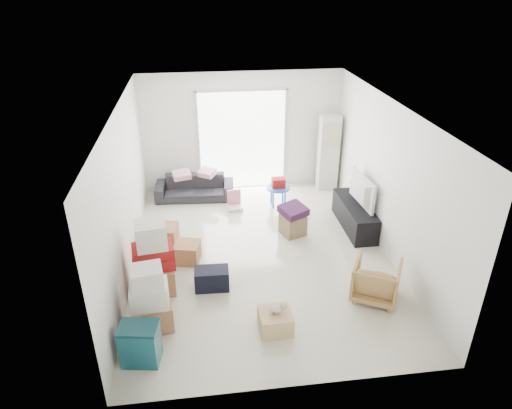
{
  "coord_description": "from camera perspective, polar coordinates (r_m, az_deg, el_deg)",
  "views": [
    {
      "loc": [
        -0.99,
        -6.91,
        4.58
      ],
      "look_at": [
        -0.05,
        0.2,
        0.92
      ],
      "focal_mm": 32.0,
      "sensor_mm": 36.0,
      "label": 1
    }
  ],
  "objects": [
    {
      "name": "pillow_left",
      "position": [
        10.14,
        -9.36,
        4.43
      ],
      "size": [
        0.42,
        0.36,
        0.11
      ],
      "primitive_type": "cube",
      "rotation": [
        0.0,
        0.0,
        0.25
      ],
      "color": "#C48FA3",
      "rests_on": "sofa"
    },
    {
      "name": "room_shell",
      "position": [
        7.69,
        0.58,
        2.23
      ],
      "size": [
        4.98,
        6.48,
        3.18
      ],
      "color": "beige",
      "rests_on": "ground"
    },
    {
      "name": "plush_bunny",
      "position": [
        6.57,
        2.72,
        -12.88
      ],
      "size": [
        0.26,
        0.16,
        0.13
      ],
      "rotation": [
        0.0,
        0.0,
        0.39
      ],
      "color": "#B2ADA8",
      "rests_on": "wood_crate"
    },
    {
      "name": "ottoman",
      "position": [
        8.89,
        4.61,
        -2.51
      ],
      "size": [
        0.53,
        0.53,
        0.41
      ],
      "primitive_type": "cube",
      "rotation": [
        0.0,
        0.0,
        0.37
      ],
      "color": "olive",
      "rests_on": "room_shell"
    },
    {
      "name": "kids_table",
      "position": [
        9.85,
        2.8,
        2.3
      ],
      "size": [
        0.52,
        0.52,
        0.64
      ],
      "rotation": [
        0.0,
        0.0,
        -0.32
      ],
      "color": "blue",
      "rests_on": "room_shell"
    },
    {
      "name": "tv_console",
      "position": [
        9.28,
        12.21,
        -1.36
      ],
      "size": [
        0.46,
        1.54,
        0.51
      ],
      "primitive_type": "cube",
      "color": "black",
      "rests_on": "room_shell"
    },
    {
      "name": "duffel_bag",
      "position": [
        7.47,
        -5.54,
        -9.21
      ],
      "size": [
        0.56,
        0.35,
        0.35
      ],
      "primitive_type": "cube",
      "rotation": [
        0.0,
        0.0,
        -0.03
      ],
      "color": "black",
      "rests_on": "room_shell"
    },
    {
      "name": "sofa",
      "position": [
        10.32,
        -7.71,
        2.54
      ],
      "size": [
        1.77,
        0.63,
        0.68
      ],
      "primitive_type": "imported",
      "rotation": [
        0.0,
        0.0,
        -0.07
      ],
      "color": "#2B2B30",
      "rests_on": "room_shell"
    },
    {
      "name": "pillow_right",
      "position": [
        10.18,
        -6.18,
        4.72
      ],
      "size": [
        0.43,
        0.41,
        0.11
      ],
      "primitive_type": "cube",
      "rotation": [
        0.0,
        0.0,
        -0.63
      ],
      "color": "#C48FA3",
      "rests_on": "sofa"
    },
    {
      "name": "storage_bins",
      "position": [
        6.34,
        -14.29,
        -16.51
      ],
      "size": [
        0.55,
        0.43,
        0.58
      ],
      "rotation": [
        0.0,
        0.0,
        -0.16
      ],
      "color": "#154E5D",
      "rests_on": "room_shell"
    },
    {
      "name": "ac_tower",
      "position": [
        10.67,
        9.02,
        6.39
      ],
      "size": [
        0.45,
        0.3,
        1.75
      ],
      "primitive_type": "cube",
      "color": "silver",
      "rests_on": "room_shell"
    },
    {
      "name": "wood_crate",
      "position": [
        6.7,
        2.44,
        -14.34
      ],
      "size": [
        0.47,
        0.47,
        0.3
      ],
      "primitive_type": "cube",
      "rotation": [
        0.0,
        0.0,
        0.03
      ],
      "color": "tan",
      "rests_on": "room_shell"
    },
    {
      "name": "blanket",
      "position": [
        8.76,
        4.68,
        -0.94
      ],
      "size": [
        0.6,
        0.6,
        0.14
      ],
      "primitive_type": "cube",
      "rotation": [
        0.0,
        0.0,
        0.42
      ],
      "color": "#411D4A",
      "rests_on": "ottoman"
    },
    {
      "name": "sliding_door",
      "position": [
        10.48,
        -1.74,
        8.48
      ],
      "size": [
        2.1,
        0.04,
        2.33
      ],
      "color": "white",
      "rests_on": "room_shell"
    },
    {
      "name": "loose_box",
      "position": [
        8.17,
        -8.57,
        -5.92
      ],
      "size": [
        0.5,
        0.5,
        0.35
      ],
      "primitive_type": "cube",
      "rotation": [
        0.0,
        0.0,
        -0.23
      ],
      "color": "#9A6745",
      "rests_on": "room_shell"
    },
    {
      "name": "box_stack_c",
      "position": [
        8.68,
        -11.65,
        -3.86
      ],
      "size": [
        0.63,
        0.55,
        0.4
      ],
      "rotation": [
        0.0,
        0.0,
        -0.09
      ],
      "color": "#9A6745",
      "rests_on": "room_shell"
    },
    {
      "name": "armchair",
      "position": [
        7.38,
        14.83,
        -8.93
      ],
      "size": [
        0.91,
        0.89,
        0.7
      ],
      "primitive_type": "imported",
      "rotation": [
        0.0,
        0.0,
        2.64
      ],
      "color": "tan",
      "rests_on": "room_shell"
    },
    {
      "name": "toy_walker",
      "position": [
        9.85,
        -2.71,
        0.07
      ],
      "size": [
        0.35,
        0.31,
        0.42
      ],
      "rotation": [
        0.0,
        0.0,
        0.14
      ],
      "color": "silver",
      "rests_on": "room_shell"
    },
    {
      "name": "box_stack_a",
      "position": [
        6.7,
        -13.08,
        -11.72
      ],
      "size": [
        0.63,
        0.56,
        1.02
      ],
      "rotation": [
        0.0,
        0.0,
        0.14
      ],
      "color": "#9A6745",
      "rests_on": "room_shell"
    },
    {
      "name": "television",
      "position": [
        9.14,
        12.4,
        0.43
      ],
      "size": [
        0.68,
        1.08,
        0.14
      ],
      "primitive_type": "imported",
      "rotation": [
        0.0,
        0.0,
        1.65
      ],
      "color": "black",
      "rests_on": "tv_console"
    },
    {
      "name": "box_stack_b",
      "position": [
        7.4,
        -12.63,
        -6.92
      ],
      "size": [
        0.69,
        0.64,
        1.22
      ],
      "rotation": [
        0.0,
        0.0,
        0.16
      ],
      "color": "#9A6745",
      "rests_on": "room_shell"
    }
  ]
}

